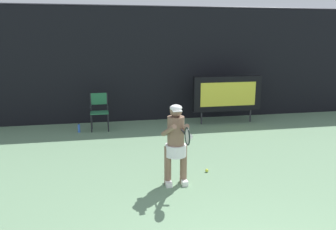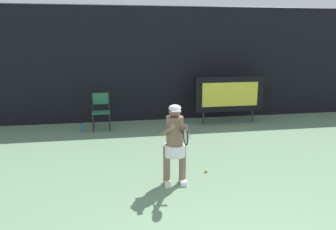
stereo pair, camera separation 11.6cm
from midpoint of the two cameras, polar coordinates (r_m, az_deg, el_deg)
name	(u,v)px [view 1 (the left image)]	position (r m, az deg, el deg)	size (l,w,h in m)	color
backdrop_screen	(149,65)	(11.00, -3.55, 8.44)	(18.00, 0.12, 3.66)	black
scoreboard	(227,94)	(10.78, 9.68, 3.56)	(2.20, 0.21, 1.50)	black
umpire_chair	(99,109)	(10.12, -11.87, 0.95)	(0.52, 0.44, 1.08)	black
water_bottle	(79,128)	(10.09, -15.16, -2.17)	(0.07, 0.07, 0.27)	blue
tennis_player	(176,141)	(6.18, 0.82, -4.46)	(0.53, 0.61, 1.52)	white
tennis_racket	(187,136)	(5.64, 2.65, -3.57)	(0.03, 0.60, 0.31)	black
tennis_ball_loose	(207,170)	(7.02, 6.12, -9.32)	(0.07, 0.07, 0.07)	#CCDB3D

